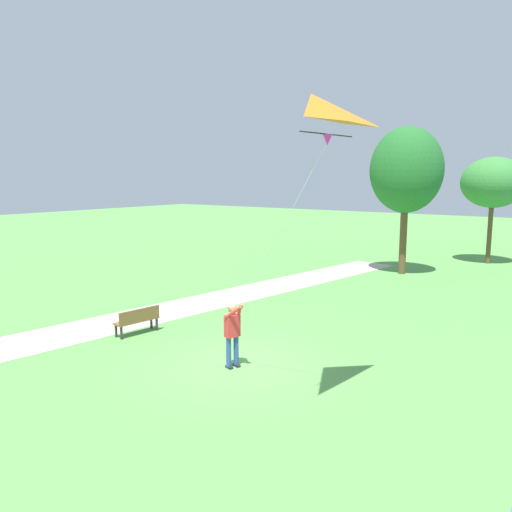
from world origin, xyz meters
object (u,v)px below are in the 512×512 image
at_px(person_kite_flyer, 233,330).
at_px(tree_behind_path, 406,171).
at_px(park_bench_near_walkway, 138,319).
at_px(tree_treeline_right, 493,183).
at_px(flying_kite, 312,123).

relative_size(person_kite_flyer, tree_behind_path, 0.24).
xyz_separation_m(person_kite_flyer, park_bench_near_walkway, (-4.33, 0.47, -0.54)).
bearing_deg(tree_behind_path, park_bench_near_walkway, -102.09).
bearing_deg(tree_treeline_right, tree_behind_path, -115.89).
bearing_deg(flying_kite, tree_behind_path, 103.19).
bearing_deg(flying_kite, tree_treeline_right, 92.32).
distance_m(tree_behind_path, tree_treeline_right, 6.93).
bearing_deg(flying_kite, park_bench_near_walkway, 168.37).
xyz_separation_m(park_bench_near_walkway, tree_behind_path, (3.29, 15.34, 4.91)).
relative_size(tree_behind_path, tree_treeline_right, 1.23).
xyz_separation_m(park_bench_near_walkway, tree_treeline_right, (6.30, 21.54, 4.25)).
bearing_deg(person_kite_flyer, tree_behind_path, 93.77).
bearing_deg(tree_treeline_right, flying_kite, -87.68).
bearing_deg(park_bench_near_walkway, person_kite_flyer, -6.20).
relative_size(park_bench_near_walkway, tree_behind_path, 0.20).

